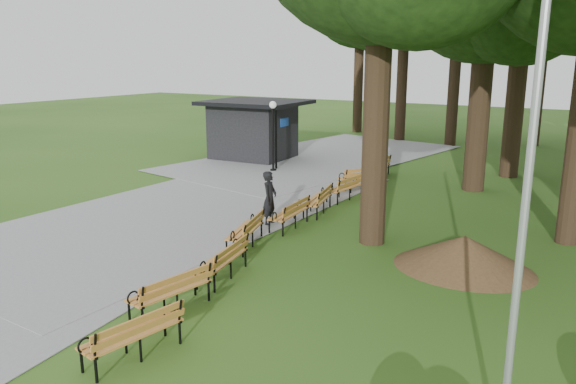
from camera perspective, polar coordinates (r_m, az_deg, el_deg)
The scene contains 16 objects.
ground at distance 14.49m, azimuth -6.27°, elevation -6.62°, with size 100.00×100.00×0.00m, color #2C5518.
path at distance 19.13m, azimuth -10.40°, elevation -1.65°, with size 12.00×38.00×0.06m, color gray.
person at distance 16.88m, azimuth -1.89°, elevation -0.66°, with size 0.61×0.40×1.67m, color black.
kiosk at distance 28.17m, azimuth -3.58°, elevation 6.39°, with size 4.67×4.06×2.92m, color black, non-canonical shape.
lamp_post at distance 24.70m, azimuth -1.54°, elevation 7.24°, with size 0.32×0.32×3.13m.
dirt_mound at distance 14.19m, azimuth 17.54°, elevation -5.88°, with size 2.83×2.83×0.82m, color #47301C.
metal_pole at distance 7.13m, azimuth 22.67°, elevation -5.33°, with size 0.10×0.10×5.62m, color #9EA0A3.
bench_0 at distance 10.08m, azimuth -15.62°, elevation -13.77°, with size 1.90×0.64×0.88m, color #BF742C, non-canonical shape.
bench_1 at distance 11.60m, azimuth -11.95°, elevation -9.80°, with size 1.90×0.64×0.88m, color #BF742C, non-canonical shape.
bench_2 at distance 13.07m, azimuth -6.75°, elevation -6.87°, with size 1.90×0.64×0.88m, color #BF742C, non-canonical shape.
bench_3 at distance 15.11m, azimuth -4.44°, elevation -3.97°, with size 1.90×0.64×0.88m, color #BF742C, non-canonical shape.
bench_4 at distance 16.69m, azimuth 0.08°, elevation -2.21°, with size 1.90×0.64×0.88m, color #BF742C, non-canonical shape.
bench_5 at distance 18.29m, azimuth 3.01°, elevation -0.82°, with size 1.90×0.64×0.88m, color #BF742C, non-canonical shape.
bench_6 at distance 20.12m, azimuth 5.79°, elevation 0.47°, with size 1.90×0.64×0.88m, color #BF742C, non-canonical shape.
bench_7 at distance 21.91m, azimuth 7.37°, elevation 1.51°, with size 1.90×0.64×0.88m, color #BF742C, non-canonical shape.
bench_8 at distance 24.06m, azimuth 9.04°, elevation 2.54°, with size 1.90×0.64×0.88m, color #BF742C, non-canonical shape.
Camera 1 is at (8.32, -10.77, 4.99)m, focal length 34.83 mm.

